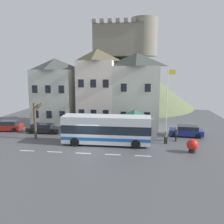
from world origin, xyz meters
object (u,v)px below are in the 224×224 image
object	(u,v)px
townhouse_00	(56,92)
townhouse_02	(136,91)
parked_car_01	(8,126)
flagpole	(167,100)
parked_car_00	(186,131)
parked_car_02	(44,128)
pedestrian_00	(166,136)
pedestrian_02	(147,134)
public_bench	(135,131)
townhouse_01	(98,88)
hilltop_castle	(121,77)
bus_shelter	(135,114)
transit_bus	(106,130)
harbour_buoy	(192,145)
bare_tree_02	(35,120)
pedestrian_01	(176,134)

from	to	relation	value
townhouse_00	townhouse_02	distance (m)	12.46
parked_car_01	flagpole	bearing A→B (deg)	171.28
parked_car_00	parked_car_02	xyz separation A→B (m)	(-18.75, -0.68, -0.07)
pedestrian_00	pedestrian_02	world-z (taller)	pedestrian_00
parked_car_00	public_bench	world-z (taller)	parked_car_00
townhouse_00	parked_car_00	distance (m)	20.19
townhouse_01	hilltop_castle	bearing A→B (deg)	86.37
parked_car_00	parked_car_01	xyz separation A→B (m)	(-24.16, -0.27, 0.02)
townhouse_02	parked_car_02	world-z (taller)	townhouse_02
townhouse_01	bus_shelter	size ratio (longest dim) A/B	3.20
parked_car_01	townhouse_01	bearing A→B (deg)	-161.49
townhouse_00	pedestrian_02	bearing A→B (deg)	-29.65
parked_car_00	pedestrian_00	xyz separation A→B (m)	(-2.87, -3.65, 0.17)
pedestrian_00	townhouse_00	bearing A→B (deg)	151.77
public_bench	flagpole	world-z (taller)	flagpole
pedestrian_00	transit_bus	bearing A→B (deg)	-170.35
harbour_buoy	bare_tree_02	world-z (taller)	bare_tree_02
townhouse_01	pedestrian_02	size ratio (longest dim) A/B	7.67
parked_car_01	pedestrian_01	xyz separation A→B (m)	(22.57, -2.24, 0.24)
pedestrian_00	pedestrian_02	bearing A→B (deg)	162.06
pedestrian_02	parked_car_02	bearing A→B (deg)	170.58
townhouse_01	pedestrian_00	bearing A→B (deg)	-42.28
pedestrian_02	flagpole	world-z (taller)	flagpole
parked_car_00	harbour_buoy	world-z (taller)	harbour_buoy
harbour_buoy	townhouse_02	bearing A→B (deg)	118.82
transit_bus	flagpole	world-z (taller)	flagpole
harbour_buoy	parked_car_00	bearing A→B (deg)	85.72
pedestrian_01	townhouse_02	bearing A→B (deg)	124.88
pedestrian_00	public_bench	size ratio (longest dim) A/B	1.11
pedestrian_02	harbour_buoy	world-z (taller)	pedestrian_02
hilltop_castle	pedestrian_01	distance (m)	31.23
pedestrian_00	hilltop_castle	bearing A→B (deg)	105.16
bus_shelter	pedestrian_00	size ratio (longest dim) A/B	2.26
transit_bus	public_bench	size ratio (longest dim) A/B	6.91
parked_car_01	townhouse_00	bearing A→B (deg)	-139.93
transit_bus	flagpole	distance (m)	8.36
parked_car_02	pedestrian_00	size ratio (longest dim) A/B	2.90
parked_car_02	flagpole	size ratio (longest dim) A/B	0.55
hilltop_castle	parked_car_02	xyz separation A→B (m)	(-7.67, -27.32, -6.28)
transit_bus	public_bench	xyz separation A→B (m)	(2.99, 4.94, -1.18)
pedestrian_01	public_bench	distance (m)	5.66
pedestrian_00	townhouse_01	bearing A→B (deg)	137.72
public_bench	harbour_buoy	distance (m)	8.98
townhouse_02	pedestrian_00	xyz separation A→B (m)	(3.72, -8.32, -4.58)
townhouse_01	public_bench	bearing A→B (deg)	-39.81
hilltop_castle	pedestrian_02	bearing A→B (deg)	-78.39
transit_bus	pedestrian_01	xyz separation A→B (m)	(7.96, 2.28, -0.71)
townhouse_01	bus_shelter	world-z (taller)	townhouse_01
pedestrian_02	parked_car_01	bearing A→B (deg)	172.00
townhouse_01	parked_car_02	xyz separation A→B (m)	(-6.30, -5.74, -5.15)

